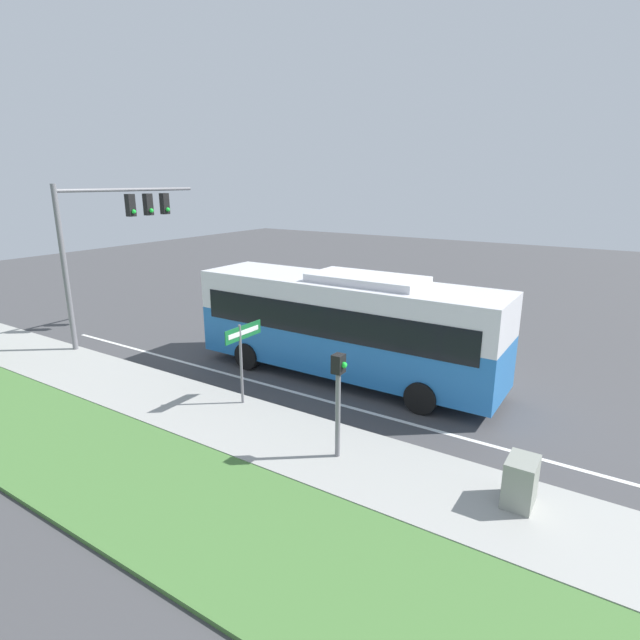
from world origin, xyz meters
The scene contains 9 objects.
ground_plane centered at (0.00, 0.00, 0.00)m, with size 80.00×80.00×0.00m, color #424244.
sidewalk centered at (-6.20, 0.00, 0.06)m, with size 2.80×80.00×0.12m.
grass_verge centered at (-9.40, 0.00, 0.05)m, with size 3.60×80.00×0.10m.
lane_divider_near centered at (-3.60, 0.00, 0.00)m, with size 0.14×30.00×0.01m.
bus centered at (-1.62, 3.12, 1.95)m, with size 2.72×10.36×3.56m.
signal_gantry centered at (-2.78, 13.14, 4.64)m, with size 6.52×0.41×6.30m.
pedestrian_signal centered at (-6.26, 0.62, 1.84)m, with size 0.28×0.34×2.66m.
street_sign centered at (-5.15, 4.46, 1.79)m, with size 1.49×0.08×2.49m.
utility_cabinet centered at (-5.84, -3.36, 0.61)m, with size 0.79×0.57×0.99m.
Camera 1 is at (-15.31, -4.70, 6.39)m, focal length 28.00 mm.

